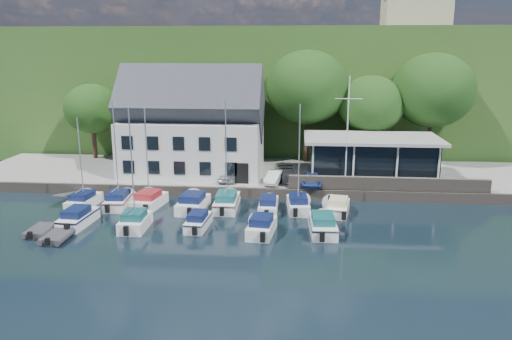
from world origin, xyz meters
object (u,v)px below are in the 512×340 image
object	(u,v)px
car_dgrey	(289,176)
flagpole	(347,132)
club_pavilion	(371,157)
boat_r1_1	(116,158)
dinghy_1	(57,235)
boat_r2_2	(198,220)
car_blue	(312,179)
boat_r1_6	(299,160)
car_silver	(228,174)
boat_r1_5	(268,204)
boat_r1_3	(193,201)
boat_r1_7	(338,206)
boat_r1_4	(226,156)
boat_r2_4	(323,223)
dinghy_0	(40,230)
boat_r1_0	(81,160)
boat_r2_0	(78,216)
boat_r2_1	(132,171)
boat_r2_3	(262,225)
boat_r1_2	(147,156)
harbor_building	(192,131)
car_white	(274,177)

from	to	relation	value
car_dgrey	flagpole	xyz separation A→B (m)	(5.33, -0.78, 4.48)
club_pavilion	boat_r1_1	world-z (taller)	boat_r1_1
boat_r1_1	dinghy_1	xyz separation A→B (m)	(-1.72, -8.06, -4.06)
boat_r2_2	car_blue	bearing A→B (deg)	50.62
car_dgrey	boat_r1_6	size ratio (longest dim) A/B	0.47
car_silver	boat_r1_5	size ratio (longest dim) A/B	0.64
car_dgrey	boat_r1_6	xyz separation A→B (m)	(0.96, -5.64, 2.84)
boat_r1_3	boat_r1_7	xyz separation A→B (m)	(12.34, 0.11, -0.06)
flagpole	boat_r1_4	xyz separation A→B (m)	(-10.55, -4.82, -1.42)
boat_r2_4	dinghy_0	xyz separation A→B (m)	(-21.17, -2.20, -0.40)
boat_r1_1	club_pavilion	bearing A→B (deg)	15.50
car_dgrey	car_blue	xyz separation A→B (m)	(2.22, -0.95, 0.00)
car_dgrey	boat_r1_0	xyz separation A→B (m)	(-17.82, -6.11, 2.57)
car_blue	boat_r2_0	world-z (taller)	car_blue
car_silver	dinghy_0	size ratio (longest dim) A/B	1.27
club_pavilion	boat_r2_1	xyz separation A→B (m)	(-19.60, -13.71, 1.55)
boat_r1_3	boat_r2_0	world-z (taller)	boat_r1_3
boat_r2_4	boat_r2_3	bearing A→B (deg)	-173.38
boat_r1_7	boat_r1_6	bearing A→B (deg)	-178.50
boat_r1_6	dinghy_1	bearing A→B (deg)	-160.11
car_blue	boat_r1_7	world-z (taller)	car_blue
car_silver	boat_r1_2	bearing A→B (deg)	-134.62
car_dgrey	boat_r1_7	bearing A→B (deg)	-66.43
boat_r2_2	dinghy_0	bearing A→B (deg)	-165.08
harbor_building	boat_r1_4	bearing A→B (deg)	-61.45
boat_r2_0	club_pavilion	bearing A→B (deg)	32.32
boat_r1_1	dinghy_0	distance (m)	8.83
car_white	boat_r1_3	size ratio (longest dim) A/B	0.60
boat_r1_2	dinghy_1	bearing A→B (deg)	-109.58
flagpole	boat_r2_4	world-z (taller)	flagpole
boat_r2_4	boat_r2_1	bearing A→B (deg)	178.88
car_silver	boat_r1_2	xyz separation A→B (m)	(-6.20, -5.77, 2.93)
boat_r1_7	boat_r2_3	bearing A→B (deg)	-129.09
dinghy_0	boat_r2_1	bearing A→B (deg)	12.55
boat_r1_0	boat_r2_1	bearing A→B (deg)	-33.25
car_silver	boat_r1_4	size ratio (longest dim) A/B	0.40
car_blue	boat_r2_4	size ratio (longest dim) A/B	0.57
harbor_building	boat_r2_2	xyz separation A→B (m)	(3.20, -13.60, -4.67)
car_silver	boat_r1_6	world-z (taller)	boat_r1_6
boat_r1_1	boat_r1_6	size ratio (longest dim) A/B	0.99
car_silver	boat_r2_4	distance (m)	13.78
club_pavilion	boat_r1_6	distance (m)	10.95
car_blue	boat_r1_2	xyz separation A→B (m)	(-14.28, -4.79, 2.95)
boat_r1_3	boat_r2_2	distance (m)	4.49
car_blue	boat_r2_3	xyz separation A→B (m)	(-3.95, -10.45, -0.87)
car_silver	flagpole	size ratio (longest dim) A/B	0.37
car_silver	dinghy_0	distance (m)	17.95
club_pavilion	flagpole	xyz separation A→B (m)	(-2.73, -3.36, 3.04)
boat_r2_0	car_silver	bearing A→B (deg)	49.49
dinghy_1	car_dgrey	bearing A→B (deg)	40.10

